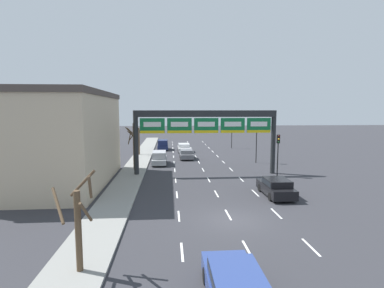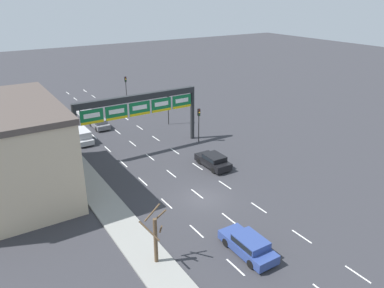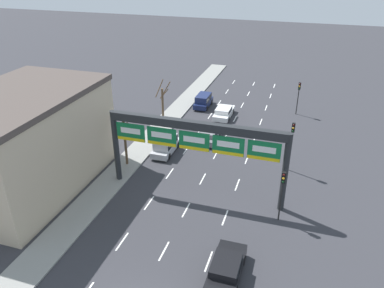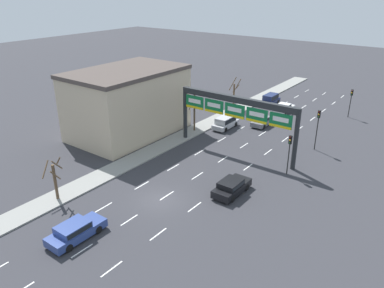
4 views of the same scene
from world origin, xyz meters
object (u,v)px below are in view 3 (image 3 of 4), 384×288
(sign_gantry, at_px, (195,139))
(car_grey, at_px, (209,135))
(suv_navy, at_px, (203,100))
(traffic_light_mid_block, at_px, (292,137))
(suv_silver, at_px, (166,144))
(traffic_light_far_end, at_px, (299,92))
(car_black, at_px, (226,268))
(traffic_light_near_gantry, at_px, (282,187))
(tree_bare_third, at_px, (163,101))
(tree_bare_second, at_px, (124,137))
(car_white, at_px, (224,112))

(sign_gantry, distance_m, car_grey, 11.52)
(suv_navy, height_order, traffic_light_mid_block, traffic_light_mid_block)
(suv_silver, relative_size, traffic_light_far_end, 1.04)
(sign_gantry, relative_size, car_black, 3.39)
(sign_gantry, distance_m, traffic_light_far_end, 22.77)
(suv_navy, height_order, traffic_light_far_end, traffic_light_far_end)
(traffic_light_near_gantry, bearing_deg, sign_gantry, 168.60)
(car_black, bearing_deg, traffic_light_far_end, 85.04)
(car_black, bearing_deg, sign_gantry, 119.16)
(suv_navy, relative_size, tree_bare_third, 0.82)
(tree_bare_third, bearing_deg, traffic_light_far_end, 24.26)
(suv_silver, height_order, tree_bare_second, tree_bare_second)
(suv_silver, xyz_separation_m, traffic_light_near_gantry, (12.59, -7.90, 2.23))
(sign_gantry, distance_m, traffic_light_near_gantry, 7.87)
(car_black, height_order, tree_bare_third, tree_bare_third)
(car_black, xyz_separation_m, traffic_light_far_end, (2.60, 29.91, 2.30))
(car_grey, height_order, traffic_light_mid_block, traffic_light_mid_block)
(traffic_light_mid_block, distance_m, traffic_light_far_end, 14.87)
(traffic_light_mid_block, bearing_deg, suv_navy, 132.32)
(traffic_light_far_end, relative_size, tree_bare_second, 0.81)
(sign_gantry, bearing_deg, suv_navy, 103.92)
(car_white, bearing_deg, sign_gantry, -85.06)
(car_white, relative_size, tree_bare_third, 0.94)
(car_black, bearing_deg, suv_navy, 108.73)
(car_grey, bearing_deg, tree_bare_second, -129.92)
(car_white, height_order, tree_bare_third, tree_bare_third)
(car_grey, height_order, traffic_light_far_end, traffic_light_far_end)
(suv_navy, relative_size, tree_bare_second, 0.78)
(suv_silver, relative_size, traffic_light_mid_block, 0.89)
(suv_navy, height_order, suv_silver, suv_navy)
(sign_gantry, bearing_deg, tree_bare_third, 120.91)
(sign_gantry, height_order, suv_silver, sign_gantry)
(tree_bare_second, bearing_deg, traffic_light_mid_block, 14.11)
(traffic_light_mid_block, xyz_separation_m, tree_bare_second, (-15.46, -3.89, -0.44))
(suv_silver, relative_size, car_grey, 1.07)
(traffic_light_near_gantry, bearing_deg, tree_bare_third, 135.31)
(car_grey, relative_size, tree_bare_third, 0.83)
(sign_gantry, relative_size, traffic_light_near_gantry, 3.48)
(suv_navy, bearing_deg, suv_silver, -90.64)
(traffic_light_mid_block, height_order, tree_bare_third, tree_bare_third)
(suv_navy, xyz_separation_m, suv_silver, (-0.15, -13.92, -0.04))
(tree_bare_third, bearing_deg, tree_bare_second, -87.16)
(suv_navy, xyz_separation_m, tree_bare_third, (-3.51, -6.04, 1.65))
(car_white, relative_size, traffic_light_far_end, 1.10)
(traffic_light_near_gantry, distance_m, tree_bare_second, 15.93)
(car_grey, distance_m, traffic_light_near_gantry, 15.07)
(traffic_light_far_end, bearing_deg, car_grey, -128.71)
(car_white, xyz_separation_m, tree_bare_third, (-7.04, -3.27, 1.87))
(suv_silver, distance_m, traffic_light_near_gantry, 15.02)
(sign_gantry, bearing_deg, traffic_light_near_gantry, -11.40)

